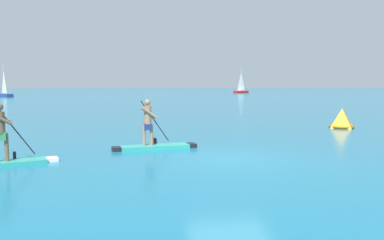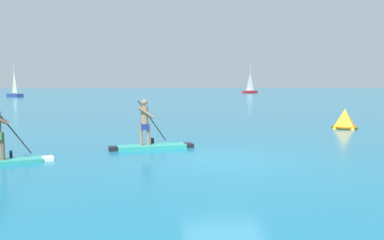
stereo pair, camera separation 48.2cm
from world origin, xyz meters
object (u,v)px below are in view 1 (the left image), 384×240
Objects in this scene: sailboat_left_horizon at (4,93)px; sailboat_right_horizon at (241,90)px; race_marker_buoy at (342,119)px; paddleboarder_near_left at (0,152)px; paddleboarder_mid_center at (153,139)px.

sailboat_right_horizon is at bearing 71.03° from sailboat_left_horizon.
paddleboarder_near_left is at bearing -152.00° from race_marker_buoy.
paddleboarder_mid_center is at bearing -151.57° from race_marker_buoy.
race_marker_buoy is at bearing -11.80° from sailboat_left_horizon.
sailboat_left_horizon is 0.84× the size of sailboat_right_horizon.
paddleboarder_near_left is at bearing -163.71° from paddleboarder_mid_center.
paddleboarder_mid_center is (4.31, 2.19, -0.05)m from paddleboarder_near_left.
paddleboarder_mid_center is at bearing -22.06° from sailboat_left_horizon.
paddleboarder_mid_center is at bearing 6.71° from paddleboarder_near_left.
paddleboarder_mid_center is 0.44× the size of sailboat_right_horizon.
sailboat_right_horizon is (24.25, 81.38, 0.49)m from paddleboarder_mid_center.
sailboat_right_horizon is at bearing 79.29° from race_marker_buoy.
sailboat_right_horizon reaches higher than paddleboarder_mid_center.
sailboat_right_horizon is at bearing 50.84° from paddleboarder_near_left.
sailboat_right_horizon reaches higher than race_marker_buoy.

